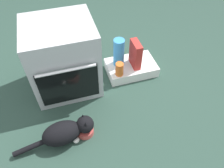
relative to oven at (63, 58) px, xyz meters
The scene contains 8 objects.
ground 0.59m from the oven, 80.86° to the right, with size 8.00×8.00×0.00m, color #284238.
oven is the anchor object (origin of this frame).
pantry_cabinet 0.73m from the oven, ahead, with size 0.51×0.33×0.11m, color white.
food_bowl 0.68m from the oven, 85.69° to the right, with size 0.15×0.15×0.09m.
cat 0.67m from the oven, 99.57° to the right, with size 0.66×0.22×0.21m.
cereal_box 0.71m from the oven, ahead, with size 0.07×0.18×0.28m, color #B72D28.
water_bottle 0.55m from the oven, ahead, with size 0.11×0.11×0.30m, color #388CD1.
sauce_jar 0.55m from the oven, 13.76° to the right, with size 0.08×0.08×0.14m, color #D16023.
Camera 1 is at (-0.08, -1.08, 1.65)m, focal length 34.48 mm.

